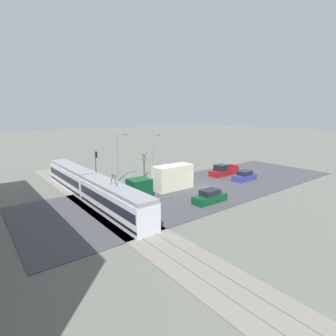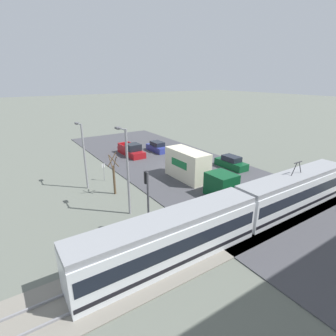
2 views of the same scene
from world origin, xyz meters
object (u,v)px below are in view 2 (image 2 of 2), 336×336
pickup_truck (132,151)px  street_lamp_near_crossing (83,151)px  street_lamp_mid_block (126,166)px  light_rail_tram (242,211)px  sedan_car_1 (231,163)px  street_tree (114,176)px  traffic_light_pole (147,194)px  sedan_car_0 (157,147)px  no_parking_sign (104,170)px  box_truck (195,169)px

pickup_truck → street_lamp_near_crossing: bearing=41.5°
pickup_truck → street_lamp_mid_block: bearing=63.2°
light_rail_tram → street_lamp_near_crossing: street_lamp_near_crossing is taller
sedan_car_1 → street_tree: bearing=-3.2°
traffic_light_pole → street_lamp_near_crossing: 11.59m
traffic_light_pole → street_lamp_mid_block: 3.97m
sedan_car_0 → street_tree: bearing=43.4°
light_rail_tram → sedan_car_0: light_rail_tram is taller
sedan_car_1 → no_parking_sign: size_ratio=2.19×
sedan_car_0 → street_lamp_near_crossing: (14.08, 8.28, 3.41)m
pickup_truck → sedan_car_1: bearing=123.9°
pickup_truck → no_parking_sign: 10.45m
street_tree → street_lamp_mid_block: (0.54, 4.45, 2.43)m
street_lamp_near_crossing → no_parking_sign: size_ratio=3.40×
street_lamp_mid_block → no_parking_sign: street_lamp_mid_block is taller
street_lamp_mid_block → box_truck: bearing=-166.4°
light_rail_tram → traffic_light_pole: size_ratio=5.28×
sedan_car_1 → traffic_light_pole: size_ratio=0.90×
box_truck → no_parking_sign: bearing=-37.0°
light_rail_tram → sedan_car_1: (-10.37, -10.98, -0.91)m
light_rail_tram → sedan_car_1: 15.13m
light_rail_tram → traffic_light_pole: 7.53m
light_rail_tram → street_tree: bearing=-64.3°
traffic_light_pole → street_lamp_near_crossing: (1.26, -11.49, 0.83)m
pickup_truck → box_truck: bearing=94.8°
street_lamp_near_crossing → street_lamp_mid_block: 7.81m
street_lamp_near_crossing → street_lamp_mid_block: street_lamp_mid_block is taller
street_tree → box_truck: bearing=166.0°
box_truck → sedan_car_1: bearing=-170.1°
pickup_truck → sedan_car_0: (-4.54, 0.17, -0.08)m
light_rail_tram → street_lamp_near_crossing: bearing=-63.2°
street_tree → sedan_car_1: bearing=176.8°
street_lamp_mid_block → traffic_light_pole: bearing=88.0°
street_lamp_mid_block → street_tree: bearing=-96.9°
box_truck → street_tree: bearing=-14.0°
no_parking_sign → traffic_light_pole: bearing=85.0°
light_rail_tram → pickup_truck: 23.67m
street_lamp_mid_block → street_lamp_near_crossing: bearing=-79.7°
traffic_light_pole → sedan_car_0: bearing=-123.0°
light_rail_tram → street_tree: 13.20m
street_tree → street_lamp_mid_block: street_lamp_mid_block is taller
street_lamp_mid_block → no_parking_sign: size_ratio=3.67×
sedan_car_0 → sedan_car_1: sedan_car_1 is taller
street_tree → street_lamp_near_crossing: size_ratio=0.62×
pickup_truck → light_rail_tram: bearing=85.4°
box_truck → street_lamp_near_crossing: bearing=-26.8°
pickup_truck → traffic_light_pole: size_ratio=1.14×
pickup_truck → no_parking_sign: (7.21, 7.55, 0.47)m
light_rail_tram → no_parking_sign: bearing=-71.7°
light_rail_tram → pickup_truck: size_ratio=4.62×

